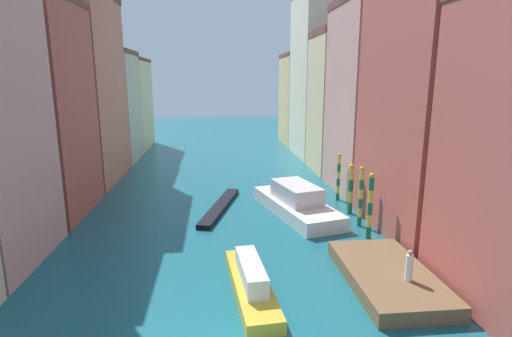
# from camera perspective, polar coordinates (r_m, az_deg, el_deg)

# --- Properties ---
(ground_plane) EXTENTS (154.00, 154.00, 0.00)m
(ground_plane) POSITION_cam_1_polar(r_m,az_deg,el_deg) (38.84, -4.91, -2.97)
(ground_plane) COLOR #196070
(building_left_2) EXTENTS (7.51, 9.02, 16.37)m
(building_left_2) POSITION_cam_1_polar(r_m,az_deg,el_deg) (34.85, -29.51, 7.38)
(building_left_2) COLOR #B25147
(building_left_2) RESTS_ON ground
(building_left_3) EXTENTS (7.51, 12.02, 19.04)m
(building_left_3) POSITION_cam_1_polar(r_m,az_deg,el_deg) (44.92, -24.20, 10.42)
(building_left_3) COLOR #C6705B
(building_left_3) RESTS_ON ground
(building_left_4) EXTENTS (7.51, 8.74, 13.95)m
(building_left_4) POSITION_cam_1_polar(r_m,az_deg,el_deg) (55.05, -20.58, 8.25)
(building_left_4) COLOR #BCB299
(building_left_4) RESTS_ON ground
(building_left_5) EXTENTS (7.51, 10.75, 13.44)m
(building_left_5) POSITION_cam_1_polar(r_m,az_deg,el_deg) (64.45, -18.41, 8.69)
(building_left_5) COLOR beige
(building_left_5) RESTS_ON ground
(building_right_1) EXTENTS (7.51, 10.69, 17.13)m
(building_right_1) POSITION_cam_1_polar(r_m,az_deg,el_deg) (29.54, 24.51, 7.96)
(building_right_1) COLOR #B25147
(building_right_1) RESTS_ON ground
(building_right_2) EXTENTS (7.51, 9.28, 17.45)m
(building_right_2) POSITION_cam_1_polar(r_m,az_deg,el_deg) (38.75, 16.90, 9.62)
(building_right_2) COLOR tan
(building_right_2) RESTS_ON ground
(building_right_3) EXTENTS (7.51, 7.78, 15.63)m
(building_right_3) POSITION_cam_1_polar(r_m,az_deg,el_deg) (47.12, 12.69, 9.17)
(building_right_3) COLOR beige
(building_right_3) RESTS_ON ground
(building_right_4) EXTENTS (7.51, 11.56, 21.93)m
(building_right_4) POSITION_cam_1_polar(r_m,az_deg,el_deg) (56.50, 9.66, 13.01)
(building_right_4) COLOR beige
(building_right_4) RESTS_ON ground
(building_right_5) EXTENTS (7.51, 9.96, 14.41)m
(building_right_5) POSITION_cam_1_polar(r_m,az_deg,el_deg) (67.17, 7.07, 9.78)
(building_right_5) COLOR #DBB77A
(building_right_5) RESTS_ON ground
(waterfront_dock) EXTENTS (4.13, 7.77, 0.77)m
(waterfront_dock) POSITION_cam_1_polar(r_m,az_deg,el_deg) (22.62, 18.18, -14.31)
(waterfront_dock) COLOR brown
(waterfront_dock) RESTS_ON ground
(person_on_dock) EXTENTS (0.36, 0.36, 1.58)m
(person_on_dock) POSITION_cam_1_polar(r_m,az_deg,el_deg) (21.36, 20.95, -12.85)
(person_on_dock) COLOR white
(person_on_dock) RESTS_ON waterfront_dock
(mooring_pole_0) EXTENTS (0.37, 0.37, 4.49)m
(mooring_pole_0) POSITION_cam_1_polar(r_m,az_deg,el_deg) (27.40, 15.92, -5.08)
(mooring_pole_0) COLOR #197247
(mooring_pole_0) RESTS_ON ground
(mooring_pole_1) EXTENTS (0.34, 0.34, 4.42)m
(mooring_pole_1) POSITION_cam_1_polar(r_m,az_deg,el_deg) (29.58, 14.67, -3.78)
(mooring_pole_1) COLOR #197247
(mooring_pole_1) RESTS_ON ground
(mooring_pole_2) EXTENTS (0.40, 0.40, 4.01)m
(mooring_pole_2) POSITION_cam_1_polar(r_m,az_deg,el_deg) (32.17, 13.32, -2.75)
(mooring_pole_2) COLOR #197247
(mooring_pole_2) RESTS_ON ground
(mooring_pole_3) EXTENTS (0.33, 0.33, 4.18)m
(mooring_pole_3) POSITION_cam_1_polar(r_m,az_deg,el_deg) (35.48, 11.65, -1.11)
(mooring_pole_3) COLOR #197247
(mooring_pole_3) RESTS_ON ground
(vaporetto_white) EXTENTS (5.83, 10.53, 2.41)m
(vaporetto_white) POSITION_cam_1_polar(r_m,az_deg,el_deg) (31.82, 5.74, -4.83)
(vaporetto_white) COLOR white
(vaporetto_white) RESTS_ON ground
(gondola_black) EXTENTS (3.56, 9.68, 0.37)m
(gondola_black) POSITION_cam_1_polar(r_m,az_deg,el_deg) (33.09, -5.13, -5.42)
(gondola_black) COLOR black
(gondola_black) RESTS_ON ground
(motorboat_0) EXTENTS (2.32, 7.55, 1.63)m
(motorboat_0) POSITION_cam_1_polar(r_m,az_deg,el_deg) (20.63, -0.71, -15.73)
(motorboat_0) COLOR gold
(motorboat_0) RESTS_ON ground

